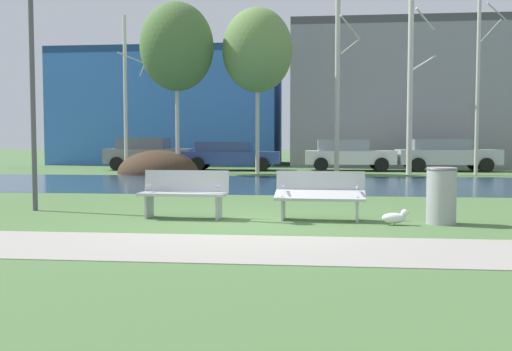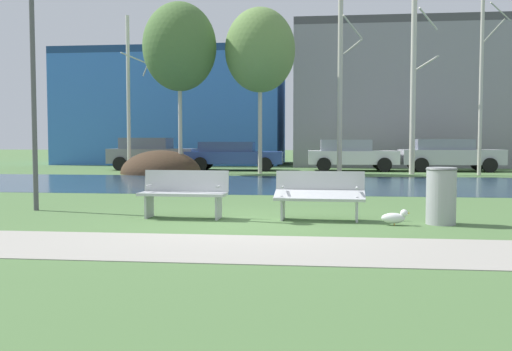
% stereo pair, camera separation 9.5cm
% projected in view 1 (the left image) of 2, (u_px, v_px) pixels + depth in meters
% --- Properties ---
extents(ground_plane, '(120.00, 120.00, 0.00)m').
position_uv_depth(ground_plane, '(283.00, 182.00, 19.91)').
color(ground_plane, '#4C703D').
extents(paved_path_strip, '(60.00, 2.01, 0.01)m').
position_uv_depth(paved_path_strip, '(226.00, 248.00, 7.75)').
color(paved_path_strip, '#9E998E').
rests_on(paved_path_strip, ground).
extents(river_band, '(80.00, 7.89, 0.01)m').
position_uv_depth(river_band, '(281.00, 184.00, 19.00)').
color(river_band, '#284256').
rests_on(river_band, ground).
extents(soil_mound, '(3.41, 3.37, 1.99)m').
position_uv_depth(soil_mound, '(158.00, 173.00, 24.78)').
color(soil_mound, '#423021').
rests_on(soil_mound, ground).
extents(bench_left, '(1.62, 0.61, 0.87)m').
position_uv_depth(bench_left, '(184.00, 192.00, 10.69)').
color(bench_left, '#B2B5B7').
rests_on(bench_left, ground).
extents(bench_right, '(1.62, 0.61, 0.87)m').
position_uv_depth(bench_right, '(320.00, 194.00, 10.43)').
color(bench_right, '#B2B5B7').
rests_on(bench_right, ground).
extents(trash_bin, '(0.52, 0.52, 0.97)m').
position_uv_depth(trash_bin, '(441.00, 195.00, 9.93)').
color(trash_bin, '#999B9E').
rests_on(trash_bin, ground).
extents(seagull, '(0.48, 0.18, 0.27)m').
position_uv_depth(seagull, '(395.00, 217.00, 9.82)').
color(seagull, white).
rests_on(seagull, ground).
extents(streetlamp, '(0.32, 0.32, 5.99)m').
position_uv_depth(streetlamp, '(31.00, 14.00, 11.61)').
color(streetlamp, '#4C4C51').
rests_on(streetlamp, ground).
extents(birch_far_left, '(1.32, 2.16, 6.90)m').
position_uv_depth(birch_far_left, '(126.00, 92.00, 25.79)').
color(birch_far_left, beige).
rests_on(birch_far_left, ground).
extents(birch_left, '(3.07, 3.07, 7.14)m').
position_uv_depth(birch_left, '(177.00, 47.00, 24.23)').
color(birch_left, '#BCB7A8').
rests_on(birch_left, ground).
extents(birch_center_left, '(2.95, 2.95, 6.95)m').
position_uv_depth(birch_center_left, '(257.00, 50.00, 24.41)').
color(birch_center_left, '#BCB7A8').
rests_on(birch_center_left, ground).
extents(birch_center, '(1.00, 1.78, 8.54)m').
position_uv_depth(birch_center, '(338.00, 70.00, 23.97)').
color(birch_center, '#BCB7A8').
rests_on(birch_center, ground).
extents(birch_center_right, '(1.12, 1.93, 8.05)m').
position_uv_depth(birch_center_right, '(411.00, 75.00, 23.96)').
color(birch_center_right, beige).
rests_on(birch_center_right, ground).
extents(birch_right, '(1.14, 1.90, 8.94)m').
position_uv_depth(birch_right, '(479.00, 63.00, 23.41)').
color(birch_right, '#BCB7A8').
rests_on(birch_right, ground).
extents(parked_van_nearest_grey, '(4.09, 2.21, 1.53)m').
position_uv_depth(parked_van_nearest_grey, '(148.00, 153.00, 27.84)').
color(parked_van_nearest_grey, slate).
rests_on(parked_van_nearest_grey, ground).
extents(parked_sedan_second_blue, '(4.54, 2.05, 1.34)m').
position_uv_depth(parked_sedan_second_blue, '(230.00, 155.00, 27.32)').
color(parked_sedan_second_blue, '#2D4793').
rests_on(parked_sedan_second_blue, ground).
extents(parked_hatch_third_white, '(4.11, 2.18, 1.44)m').
position_uv_depth(parked_hatch_third_white, '(348.00, 154.00, 26.94)').
color(parked_hatch_third_white, silver).
rests_on(parked_hatch_third_white, ground).
extents(parked_wagon_fourth_silver, '(4.51, 2.13, 1.46)m').
position_uv_depth(parked_wagon_fourth_silver, '(445.00, 154.00, 26.57)').
color(parked_wagon_fourth_silver, '#B2B5BC').
rests_on(parked_wagon_fourth_silver, ground).
extents(building_blue_store, '(12.97, 6.40, 6.66)m').
position_uv_depth(building_blue_store, '(171.00, 108.00, 35.13)').
color(building_blue_store, '#3870C6').
rests_on(building_blue_store, ground).
extents(building_grey_warehouse, '(12.51, 9.18, 7.69)m').
position_uv_depth(building_grey_warehouse, '(402.00, 98.00, 33.73)').
color(building_grey_warehouse, gray).
rests_on(building_grey_warehouse, ground).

